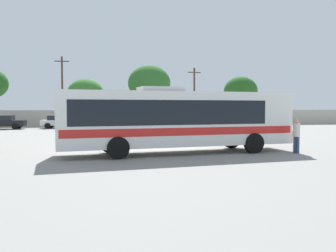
{
  "coord_description": "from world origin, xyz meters",
  "views": [
    {
      "loc": [
        -3.66,
        -18.87,
        2.39
      ],
      "look_at": [
        0.02,
        -0.18,
        1.39
      ],
      "focal_mm": 38.8,
      "sensor_mm": 36.0,
      "label": 1
    }
  ],
  "objects_px": {
    "coach_bus_white_red": "(175,118)",
    "parked_car_third_black": "(113,121)",
    "parked_car_second_white": "(61,121)",
    "parked_car_leftmost_black": "(3,122)",
    "roadside_tree_midright": "(149,83)",
    "attendant_by_bus_door": "(296,134)",
    "utility_pole_near": "(62,90)",
    "utility_pole_far": "(194,95)",
    "roadside_tree_midleft": "(86,94)",
    "roadside_tree_right": "(241,91)"
  },
  "relations": [
    {
      "from": "coach_bus_white_red",
      "to": "parked_car_third_black",
      "type": "bearing_deg",
      "value": 94.99
    },
    {
      "from": "coach_bus_white_red",
      "to": "parked_car_third_black",
      "type": "relative_size",
      "value": 2.98
    },
    {
      "from": "parked_car_second_white",
      "to": "parked_car_leftmost_black",
      "type": "bearing_deg",
      "value": -174.5
    },
    {
      "from": "parked_car_third_black",
      "to": "roadside_tree_midright",
      "type": "relative_size",
      "value": 0.51
    },
    {
      "from": "coach_bus_white_red",
      "to": "parked_car_leftmost_black",
      "type": "bearing_deg",
      "value": 120.49
    },
    {
      "from": "coach_bus_white_red",
      "to": "roadside_tree_midright",
      "type": "height_order",
      "value": "roadside_tree_midright"
    },
    {
      "from": "attendant_by_bus_door",
      "to": "roadside_tree_midright",
      "type": "height_order",
      "value": "roadside_tree_midright"
    },
    {
      "from": "attendant_by_bus_door",
      "to": "utility_pole_near",
      "type": "height_order",
      "value": "utility_pole_near"
    },
    {
      "from": "coach_bus_white_red",
      "to": "parked_car_second_white",
      "type": "distance_m",
      "value": 25.45
    },
    {
      "from": "parked_car_second_white",
      "to": "parked_car_third_black",
      "type": "relative_size",
      "value": 1.07
    },
    {
      "from": "utility_pole_far",
      "to": "parked_car_third_black",
      "type": "bearing_deg",
      "value": -154.76
    },
    {
      "from": "attendant_by_bus_door",
      "to": "utility_pole_near",
      "type": "bearing_deg",
      "value": 114.72
    },
    {
      "from": "parked_car_leftmost_black",
      "to": "parked_car_second_white",
      "type": "relative_size",
      "value": 1.01
    },
    {
      "from": "parked_car_third_black",
      "to": "parked_car_second_white",
      "type": "bearing_deg",
      "value": 178.41
    },
    {
      "from": "attendant_by_bus_door",
      "to": "parked_car_second_white",
      "type": "distance_m",
      "value": 28.99
    },
    {
      "from": "parked_car_second_white",
      "to": "parked_car_third_black",
      "type": "bearing_deg",
      "value": -1.59
    },
    {
      "from": "attendant_by_bus_door",
      "to": "parked_car_second_white",
      "type": "height_order",
      "value": "attendant_by_bus_door"
    },
    {
      "from": "attendant_by_bus_door",
      "to": "parked_car_leftmost_black",
      "type": "distance_m",
      "value": 31.85
    },
    {
      "from": "parked_car_second_white",
      "to": "parked_car_third_black",
      "type": "xyz_separation_m",
      "value": [
        5.84,
        -0.16,
        0.02
      ]
    },
    {
      "from": "attendant_by_bus_door",
      "to": "parked_car_third_black",
      "type": "relative_size",
      "value": 0.43
    },
    {
      "from": "utility_pole_near",
      "to": "parked_car_third_black",
      "type": "bearing_deg",
      "value": -44.73
    },
    {
      "from": "utility_pole_near",
      "to": "roadside_tree_midleft",
      "type": "xyz_separation_m",
      "value": [
        2.86,
        1.65,
        -0.51
      ]
    },
    {
      "from": "parked_car_leftmost_black",
      "to": "roadside_tree_right",
      "type": "height_order",
      "value": "roadside_tree_right"
    },
    {
      "from": "parked_car_leftmost_black",
      "to": "parked_car_third_black",
      "type": "height_order",
      "value": "parked_car_leftmost_black"
    },
    {
      "from": "roadside_tree_midright",
      "to": "roadside_tree_right",
      "type": "xyz_separation_m",
      "value": [
        13.86,
        1.31,
        -0.86
      ]
    },
    {
      "from": "utility_pole_near",
      "to": "roadside_tree_midright",
      "type": "xyz_separation_m",
      "value": [
        11.42,
        1.28,
        1.04
      ]
    },
    {
      "from": "roadside_tree_midleft",
      "to": "parked_car_third_black",
      "type": "bearing_deg",
      "value": -66.94
    },
    {
      "from": "coach_bus_white_red",
      "to": "parked_car_leftmost_black",
      "type": "xyz_separation_m",
      "value": [
        -13.89,
        23.58,
        -1.03
      ]
    },
    {
      "from": "roadside_tree_midleft",
      "to": "roadside_tree_midright",
      "type": "relative_size",
      "value": 0.76
    },
    {
      "from": "utility_pole_far",
      "to": "roadside_tree_midleft",
      "type": "distance_m",
      "value": 14.59
    },
    {
      "from": "attendant_by_bus_door",
      "to": "utility_pole_far",
      "type": "distance_m",
      "value": 30.68
    },
    {
      "from": "parked_car_leftmost_black",
      "to": "parked_car_second_white",
      "type": "bearing_deg",
      "value": 5.5
    },
    {
      "from": "parked_car_second_white",
      "to": "utility_pole_near",
      "type": "relative_size",
      "value": 0.5
    },
    {
      "from": "coach_bus_white_red",
      "to": "parked_car_leftmost_black",
      "type": "relative_size",
      "value": 2.76
    },
    {
      "from": "parked_car_second_white",
      "to": "roadside_tree_midright",
      "type": "height_order",
      "value": "roadside_tree_midright"
    },
    {
      "from": "parked_car_second_white",
      "to": "utility_pole_far",
      "type": "distance_m",
      "value": 17.95
    },
    {
      "from": "roadside_tree_midright",
      "to": "attendant_by_bus_door",
      "type": "bearing_deg",
      "value": -84.77
    },
    {
      "from": "attendant_by_bus_door",
      "to": "roadside_tree_midright",
      "type": "distance_m",
      "value": 33.01
    },
    {
      "from": "parked_car_third_black",
      "to": "utility_pole_near",
      "type": "relative_size",
      "value": 0.47
    },
    {
      "from": "coach_bus_white_red",
      "to": "roadside_tree_midleft",
      "type": "distance_m",
      "value": 32.27
    },
    {
      "from": "parked_car_leftmost_black",
      "to": "roadside_tree_right",
      "type": "distance_m",
      "value": 32.47
    },
    {
      "from": "parked_car_second_white",
      "to": "parked_car_third_black",
      "type": "height_order",
      "value": "parked_car_third_black"
    },
    {
      "from": "attendant_by_bus_door",
      "to": "utility_pole_near",
      "type": "distance_m",
      "value": 34.62
    },
    {
      "from": "roadside_tree_midleft",
      "to": "utility_pole_far",
      "type": "bearing_deg",
      "value": -9.96
    },
    {
      "from": "parked_car_second_white",
      "to": "roadside_tree_right",
      "type": "xyz_separation_m",
      "value": [
        24.96,
        8.52,
        4.01
      ]
    },
    {
      "from": "roadside_tree_right",
      "to": "utility_pole_far",
      "type": "bearing_deg",
      "value": -156.75
    },
    {
      "from": "attendant_by_bus_door",
      "to": "parked_car_second_white",
      "type": "relative_size",
      "value": 0.4
    },
    {
      "from": "parked_car_second_white",
      "to": "roadside_tree_midleft",
      "type": "xyz_separation_m",
      "value": [
        2.54,
        7.58,
        3.32
      ]
    },
    {
      "from": "coach_bus_white_red",
      "to": "parked_car_third_black",
      "type": "xyz_separation_m",
      "value": [
        -2.1,
        23.99,
        -1.04
      ]
    },
    {
      "from": "parked_car_second_white",
      "to": "roadside_tree_midleft",
      "type": "distance_m",
      "value": 8.66
    }
  ]
}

